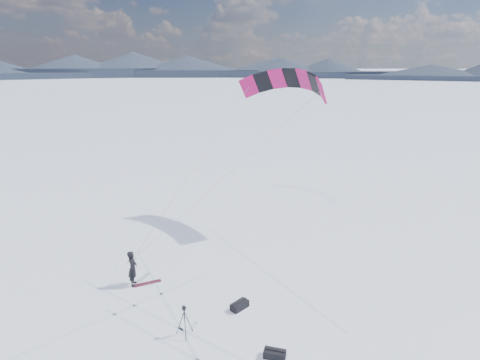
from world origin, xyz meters
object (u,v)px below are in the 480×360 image
gear_bag_a (240,305)px  tripod (184,317)px  snowkiter (134,285)px  snowboard (147,283)px  gear_bag_b (275,354)px

gear_bag_a → tripod: bearing=173.2°
tripod → gear_bag_a: 2.90m
snowkiter → tripod: tripod is taller
snowboard → gear_bag_b: bearing=-66.2°
snowboard → tripod: size_ratio=1.05×
snowboard → tripod: bearing=-83.3°
snowboard → gear_bag_b: gear_bag_b is taller
snowkiter → gear_bag_b: size_ratio=2.06×
gear_bag_b → snowkiter: bearing=157.4°
snowboard → gear_bag_b: (3.15, -7.12, 0.14)m
snowkiter → tripod: bearing=-146.7°
snowkiter → gear_bag_a: (3.86, -3.97, 0.17)m
snowkiter → gear_bag_a: size_ratio=1.91×
tripod → gear_bag_b: (2.61, -2.59, -0.68)m
tripod → gear_bag_a: size_ratio=1.40×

